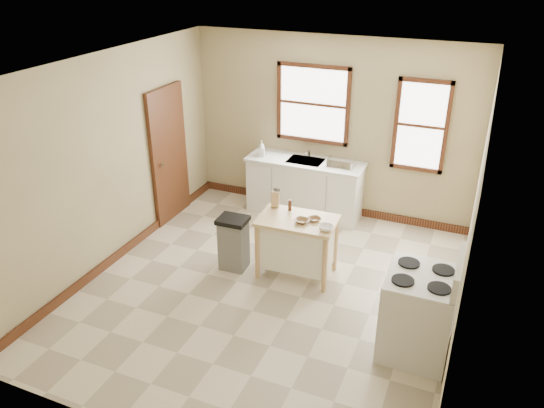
{
  "coord_description": "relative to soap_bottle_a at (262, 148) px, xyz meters",
  "views": [
    {
      "loc": [
        2.21,
        -5.14,
        3.94
      ],
      "look_at": [
        -0.11,
        0.4,
        1.01
      ],
      "focal_mm": 35.0,
      "sensor_mm": 36.0,
      "label": 1
    }
  ],
  "objects": [
    {
      "name": "floor",
      "position": [
        1.03,
        -2.17,
        -1.04
      ],
      "size": [
        5.0,
        5.0,
        0.0
      ],
      "primitive_type": "plane",
      "color": "beige",
      "rests_on": "ground"
    },
    {
      "name": "ceiling",
      "position": [
        1.03,
        -2.17,
        1.76
      ],
      "size": [
        5.0,
        5.0,
        0.0
      ],
      "primitive_type": "plane",
      "rotation": [
        3.14,
        0.0,
        0.0
      ],
      "color": "white",
      "rests_on": "ground"
    },
    {
      "name": "wall_back",
      "position": [
        1.03,
        0.33,
        0.36
      ],
      "size": [
        4.5,
        0.04,
        2.8
      ],
      "primitive_type": "cube",
      "color": "tan",
      "rests_on": "ground"
    },
    {
      "name": "wall_left",
      "position": [
        -1.22,
        -2.17,
        0.36
      ],
      "size": [
        0.04,
        5.0,
        2.8
      ],
      "primitive_type": "cube",
      "color": "tan",
      "rests_on": "ground"
    },
    {
      "name": "wall_right",
      "position": [
        3.28,
        -2.17,
        0.36
      ],
      "size": [
        0.04,
        5.0,
        2.8
      ],
      "primitive_type": "cube",
      "color": "tan",
      "rests_on": "ground"
    },
    {
      "name": "window_main",
      "position": [
        0.73,
        0.31,
        0.71
      ],
      "size": [
        1.17,
        0.06,
        1.22
      ],
      "primitive_type": null,
      "color": "black",
      "rests_on": "wall_back"
    },
    {
      "name": "window_side",
      "position": [
        2.38,
        0.31,
        0.56
      ],
      "size": [
        0.77,
        0.06,
        1.37
      ],
      "primitive_type": null,
      "color": "black",
      "rests_on": "wall_back"
    },
    {
      "name": "door_left",
      "position": [
        -1.18,
        -0.87,
        0.01
      ],
      "size": [
        0.06,
        0.9,
        2.1
      ],
      "primitive_type": "cube",
      "color": "black",
      "rests_on": "ground"
    },
    {
      "name": "baseboard_back",
      "position": [
        1.03,
        0.3,
        -0.98
      ],
      "size": [
        4.5,
        0.04,
        0.12
      ],
      "primitive_type": "cube",
      "color": "black",
      "rests_on": "ground"
    },
    {
      "name": "baseboard_left",
      "position": [
        -1.19,
        -2.17,
        -0.98
      ],
      "size": [
        0.04,
        5.0,
        0.12
      ],
      "primitive_type": "cube",
      "color": "black",
      "rests_on": "ground"
    },
    {
      "name": "sink_counter",
      "position": [
        0.73,
        0.03,
        -0.58
      ],
      "size": [
        1.86,
        0.62,
        0.92
      ],
      "primitive_type": null,
      "color": "silver",
      "rests_on": "ground"
    },
    {
      "name": "faucet",
      "position": [
        0.73,
        0.21,
        -0.01
      ],
      "size": [
        0.03,
        0.03,
        0.22
      ],
      "primitive_type": "cylinder",
      "color": "silver",
      "rests_on": "sink_counter"
    },
    {
      "name": "soap_bottle_a",
      "position": [
        0.0,
        0.0,
        0.0
      ],
      "size": [
        0.12,
        0.12,
        0.23
      ],
      "primitive_type": "imported",
      "rotation": [
        0.0,
        0.0,
        0.41
      ],
      "color": "#B2B2B2",
      "rests_on": "sink_counter"
    },
    {
      "name": "soap_bottle_b",
      "position": [
        0.02,
        -0.05,
        -0.01
      ],
      "size": [
        0.11,
        0.12,
        0.2
      ],
      "primitive_type": "imported",
      "rotation": [
        0.0,
        0.0,
        0.29
      ],
      "color": "#B2B2B2",
      "rests_on": "sink_counter"
    },
    {
      "name": "dish_rack",
      "position": [
        1.31,
        0.01,
        -0.07
      ],
      "size": [
        0.49,
        0.45,
        0.1
      ],
      "primitive_type": null,
      "rotation": [
        0.0,
        0.0,
        -0.44
      ],
      "color": "silver",
      "rests_on": "sink_counter"
    },
    {
      "name": "kitchen_island",
      "position": [
        1.24,
        -1.69,
        -0.63
      ],
      "size": [
        1.03,
        0.68,
        0.82
      ],
      "primitive_type": null,
      "rotation": [
        0.0,
        0.0,
        0.04
      ],
      "color": "#F2C98E",
      "rests_on": "ground"
    },
    {
      "name": "knife_block",
      "position": [
        0.84,
        -1.47,
        -0.12
      ],
      "size": [
        0.12,
        0.12,
        0.2
      ],
      "primitive_type": null,
      "rotation": [
        0.0,
        0.0,
        0.29
      ],
      "color": "tan",
      "rests_on": "kitchen_island"
    },
    {
      "name": "pepper_grinder",
      "position": [
        1.06,
        -1.5,
        -0.14
      ],
      "size": [
        0.06,
        0.06,
        0.15
      ],
      "primitive_type": "cylinder",
      "rotation": [
        0.0,
        0.0,
        0.46
      ],
      "color": "#442212",
      "rests_on": "kitchen_island"
    },
    {
      "name": "bowl_a",
      "position": [
        1.32,
        -1.76,
        -0.2
      ],
      "size": [
        0.2,
        0.2,
        0.04
      ],
      "primitive_type": "imported",
      "rotation": [
        0.0,
        0.0,
        -0.19
      ],
      "color": "brown",
      "rests_on": "kitchen_island"
    },
    {
      "name": "bowl_b",
      "position": [
        1.45,
        -1.65,
        -0.2
      ],
      "size": [
        0.22,
        0.22,
        0.04
      ],
      "primitive_type": "imported",
      "rotation": [
        0.0,
        0.0,
        0.88
      ],
      "color": "brown",
      "rests_on": "kitchen_island"
    },
    {
      "name": "bowl_c",
      "position": [
        1.66,
        -1.83,
        -0.19
      ],
      "size": [
        0.22,
        0.22,
        0.06
      ],
      "primitive_type": "imported",
      "rotation": [
        0.0,
        0.0,
        0.25
      ],
      "color": "white",
      "rests_on": "kitchen_island"
    },
    {
      "name": "trash_bin",
      "position": [
        0.41,
        -1.88,
        -0.66
      ],
      "size": [
        0.4,
        0.34,
        0.75
      ],
      "primitive_type": null,
      "rotation": [
        0.0,
        0.0,
        0.04
      ],
      "color": "slate",
      "rests_on": "ground"
    },
    {
      "name": "gas_stove",
      "position": [
        2.92,
        -2.59,
        -0.43
      ],
      "size": [
        0.76,
        0.77,
        1.22
      ],
      "primitive_type": null,
      "color": "silver",
      "rests_on": "ground"
    }
  ]
}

